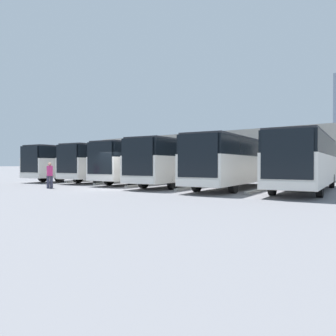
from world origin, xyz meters
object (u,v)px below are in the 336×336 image
at_px(bus_0, 306,161).
at_px(bus_1, 236,161).
at_px(bus_4, 116,162).
at_px(bus_5, 81,162).
at_px(pedestrian, 50,174).
at_px(bus_2, 184,161).
at_px(bus_3, 148,162).

bearing_deg(bus_0, bus_1, -0.19).
height_order(bus_1, bus_4, same).
bearing_deg(bus_5, pedestrian, 124.82).
distance_m(bus_2, bus_3, 4.44).
xyz_separation_m(bus_1, pedestrian, (9.95, 7.83, -0.92)).
xyz_separation_m(bus_0, bus_2, (8.75, 0.54, 0.00)).
height_order(bus_5, pedestrian, bus_5).
xyz_separation_m(bus_3, bus_4, (4.38, -0.29, 0.00)).
distance_m(bus_1, pedestrian, 12.69).
height_order(bus_3, bus_5, same).
height_order(bus_0, bus_4, same).
bearing_deg(pedestrian, bus_4, 51.90).
bearing_deg(bus_0, bus_3, -8.88).
relative_size(bus_0, bus_5, 1.00).
bearing_deg(bus_4, bus_1, 167.24).
distance_m(bus_1, bus_5, 17.51).
relative_size(bus_1, bus_2, 1.00).
distance_m(bus_0, bus_4, 17.51).
relative_size(bus_3, pedestrian, 7.07).
xyz_separation_m(bus_0, pedestrian, (14.32, 8.43, -0.92)).
distance_m(bus_4, pedestrian, 9.51).
relative_size(bus_2, bus_4, 1.00).
xyz_separation_m(bus_1, bus_5, (17.50, -0.32, 0.00)).
relative_size(bus_1, pedestrian, 7.07).
bearing_deg(bus_4, bus_3, 168.19).
height_order(bus_1, bus_3, same).
bearing_deg(bus_5, bus_3, 175.11).
height_order(bus_3, pedestrian, bus_3).
xyz_separation_m(bus_3, bus_5, (8.75, 0.48, 0.00)).
height_order(bus_0, bus_1, same).
xyz_separation_m(bus_2, bus_3, (4.38, -0.74, 0.00)).
height_order(bus_1, pedestrian, bus_1).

